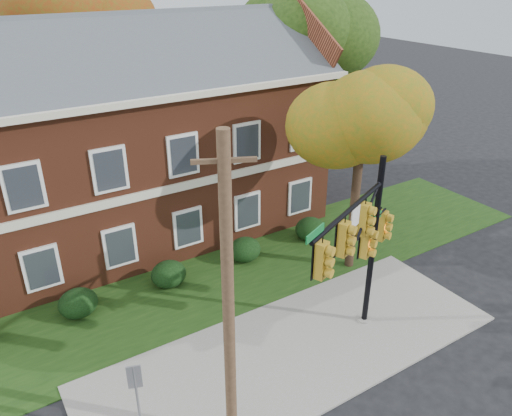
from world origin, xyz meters
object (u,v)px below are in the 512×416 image
tree_far_rear (82,19)px  utility_pole (228,305)px  hedge_center (169,274)px  traffic_signal (361,240)px  sign_post (136,390)px  hedge_left (78,303)px  tree_right_rear (310,35)px  apartment_building (112,130)px  hedge_right (245,250)px  hedge_far_right (310,229)px  tree_near_right (371,110)px

tree_far_rear → utility_pole: size_ratio=1.34×
hedge_center → utility_pole: (-1.41, -7.47, 3.84)m
traffic_signal → sign_post: 7.70m
hedge_left → traffic_signal: size_ratio=0.22×
tree_right_rear → tree_far_rear: bearing=145.0°
traffic_signal → sign_post: (-7.39, 0.04, -2.17)m
apartment_building → utility_pole: bearing=-96.3°
apartment_building → tree_right_rear: size_ratio=1.77×
apartment_building → tree_far_rear: 8.84m
hedge_right → hedge_left: bearing=180.0°
hedge_center → tree_right_rear: tree_right_rear is taller
hedge_center → tree_right_rear: bearing=28.4°
hedge_far_right → utility_pole: utility_pole is taller
tree_far_rear → hedge_far_right: bearing=-66.6°
tree_right_rear → traffic_signal: 14.99m
hedge_far_right → tree_right_rear: 10.66m
utility_pole → traffic_signal: bearing=37.8°
traffic_signal → sign_post: traffic_signal is taller
hedge_far_right → tree_near_right: (0.22, -2.83, 6.14)m
hedge_center → traffic_signal: size_ratio=0.22×
hedge_center → hedge_right: (3.50, 0.00, 0.00)m
tree_far_rear → utility_pole: (-2.75, -20.56, -4.48)m
tree_right_rear → utility_pole: size_ratio=1.23×
hedge_right → tree_near_right: 7.72m
apartment_building → utility_pole: apartment_building is taller
hedge_far_right → utility_pole: size_ratio=0.16×
hedge_right → tree_near_right: tree_near_right is taller
hedge_center → hedge_far_right: (7.00, 0.00, 0.00)m
tree_right_rear → tree_far_rear: tree_far_rear is taller
apartment_building → sign_post: 12.40m
sign_post → tree_right_rear: bearing=58.0°
hedge_left → tree_near_right: 12.68m
traffic_signal → utility_pole: utility_pole is taller
tree_right_rear → traffic_signal: tree_right_rear is taller
traffic_signal → hedge_left: bearing=116.4°
tree_far_rear → sign_post: tree_far_rear is taller
hedge_center → traffic_signal: bearing=-57.7°
hedge_right → tree_right_rear: bearing=38.0°
tree_right_rear → traffic_signal: bearing=-120.9°
hedge_center → hedge_right: 3.50m
apartment_building → hedge_left: apartment_building is taller
hedge_left → tree_right_rear: tree_right_rear is taller
hedge_center → utility_pole: utility_pole is taller
hedge_center → tree_right_rear: (11.31, 6.11, 7.60)m
hedge_right → sign_post: bearing=-138.3°
hedge_center → hedge_far_right: 7.00m
hedge_left → tree_far_rear: bearing=69.7°
tree_right_rear → sign_post: tree_right_rear is taller
apartment_building → tree_far_rear: (1.34, 7.84, 3.86)m
hedge_right → tree_near_right: bearing=-37.3°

